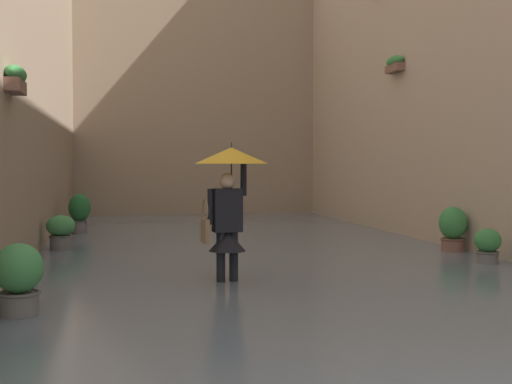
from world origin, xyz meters
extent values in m
plane|color=slate|center=(0.00, -9.73, 0.00)|extent=(60.00, 60.00, 0.00)
cube|color=slate|center=(0.00, -9.73, 0.05)|extent=(8.51, 25.46, 0.11)
cube|color=brown|center=(-3.75, -12.41, 3.89)|extent=(0.20, 0.70, 0.18)
ellipsoid|color=#387F3D|center=(-3.75, -12.41, 4.05)|extent=(0.28, 0.76, 0.24)
cube|color=brown|center=(3.75, -7.42, 2.73)|extent=(0.20, 0.70, 0.18)
ellipsoid|color=#387F3D|center=(3.75, -7.42, 2.89)|extent=(0.28, 0.76, 0.24)
cube|color=gray|center=(0.00, -20.36, 4.06)|extent=(11.31, 1.80, 8.11)
cube|color=black|center=(1.06, -6.83, 0.05)|extent=(0.14, 0.25, 0.10)
cylinder|color=black|center=(1.06, -6.83, 0.44)|extent=(0.13, 0.13, 0.68)
cube|color=black|center=(0.88, -6.85, 0.05)|extent=(0.14, 0.25, 0.10)
cylinder|color=black|center=(0.88, -6.85, 0.44)|extent=(0.13, 0.13, 0.68)
cube|color=black|center=(0.97, -6.84, 1.07)|extent=(0.40, 0.26, 0.58)
cone|color=black|center=(0.97, -6.84, 0.66)|extent=(0.55, 0.55, 0.28)
sphere|color=#DBB293|center=(0.97, -6.84, 1.46)|extent=(0.21, 0.21, 0.21)
cylinder|color=black|center=(0.74, -6.86, 1.48)|extent=(0.09, 0.09, 0.44)
cylinder|color=black|center=(1.20, -6.81, 1.12)|extent=(0.09, 0.09, 0.48)
cylinder|color=black|center=(0.91, -6.84, 1.58)|extent=(0.02, 0.02, 0.44)
cone|color=gold|center=(0.91, -6.84, 1.81)|extent=(1.00, 1.00, 0.22)
cylinder|color=black|center=(0.91, -6.84, 1.95)|extent=(0.01, 0.01, 0.08)
cube|color=#8C6B4C|center=(1.28, -6.78, 0.80)|extent=(0.09, 0.29, 0.32)
torus|color=#8C6B4C|center=(1.28, -6.78, 1.08)|extent=(0.05, 0.30, 0.30)
cylinder|color=brown|center=(-3.58, -9.23, 0.16)|extent=(0.41, 0.41, 0.32)
torus|color=brown|center=(-3.58, -9.23, 0.32)|extent=(0.45, 0.45, 0.04)
ellipsoid|color=#387F3D|center=(-3.58, -9.23, 0.62)|extent=(0.51, 0.51, 0.60)
cylinder|color=#66605B|center=(-3.39, -7.72, 0.14)|extent=(0.34, 0.34, 0.28)
torus|color=#56524E|center=(-3.39, -7.72, 0.28)|extent=(0.37, 0.37, 0.04)
ellipsoid|color=#387F3D|center=(-3.39, -7.72, 0.47)|extent=(0.42, 0.42, 0.38)
cylinder|color=#66605B|center=(3.42, -5.22, 0.17)|extent=(0.40, 0.40, 0.34)
torus|color=#56524E|center=(3.42, -5.22, 0.34)|extent=(0.44, 0.44, 0.04)
ellipsoid|color=#428947|center=(3.42, -5.22, 0.60)|extent=(0.51, 0.51, 0.53)
cylinder|color=#66605B|center=(3.50, -10.88, 0.18)|extent=(0.40, 0.40, 0.35)
torus|color=#56524E|center=(3.50, -10.88, 0.35)|extent=(0.44, 0.44, 0.04)
ellipsoid|color=#428947|center=(3.50, -10.88, 0.55)|extent=(0.53, 0.53, 0.40)
cylinder|color=#66605B|center=(3.33, -13.85, 0.20)|extent=(0.31, 0.31, 0.39)
torus|color=#56524E|center=(3.33, -13.85, 0.39)|extent=(0.35, 0.35, 0.04)
ellipsoid|color=#23602D|center=(3.33, -13.85, 0.71)|extent=(0.50, 0.50, 0.64)
camera|label=1|loc=(2.34, 2.10, 1.67)|focal=47.18mm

